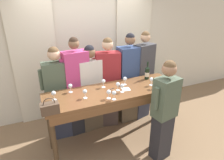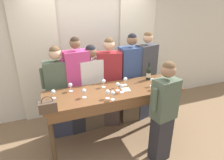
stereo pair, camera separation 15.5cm
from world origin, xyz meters
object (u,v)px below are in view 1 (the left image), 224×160
at_px(wine_glass_front_right, 114,93).
at_px(wine_glass_center_left, 54,94).
at_px(handbag, 50,108).
at_px(guest_striped_shirt, 108,83).
at_px(wine_bottle, 147,73).
at_px(wine_glass_back_right, 125,79).
at_px(guest_pink_top, 77,88).
at_px(host_pouring, 164,111).
at_px(wine_glass_by_bottle, 152,80).
at_px(wine_glass_back_left, 154,83).
at_px(wine_glass_back_mid, 103,82).
at_px(wine_glass_front_mid, 109,92).
at_px(tasting_bar, 114,97).
at_px(wine_glass_near_host, 122,86).
at_px(guest_cream_sweater, 91,89).
at_px(guest_beige_cap, 143,76).
at_px(guest_navy_coat, 129,79).
at_px(potted_plant, 158,86).
at_px(wine_glass_front_left, 70,86).
at_px(wine_glass_center_mid, 118,85).
at_px(guest_olive_jacket, 58,94).

distance_m(wine_glass_front_right, wine_glass_center_left, 0.88).
height_order(handbag, guest_striped_shirt, guest_striped_shirt).
height_order(wine_bottle, guest_striped_shirt, guest_striped_shirt).
bearing_deg(wine_glass_back_right, guest_pink_top, 149.67).
relative_size(guest_striped_shirt, host_pouring, 1.08).
bearing_deg(wine_glass_by_bottle, wine_glass_front_right, -165.08).
relative_size(wine_glass_back_left, wine_glass_back_mid, 1.00).
height_order(wine_glass_front_mid, wine_glass_back_mid, same).
height_order(tasting_bar, handbag, handbag).
height_order(wine_glass_front_mid, guest_pink_top, guest_pink_top).
relative_size(wine_bottle, guest_pink_top, 0.18).
relative_size(wine_glass_back_mid, wine_glass_near_host, 1.00).
bearing_deg(host_pouring, wine_glass_near_host, 132.66).
height_order(guest_cream_sweater, guest_beige_cap, guest_beige_cap).
xyz_separation_m(guest_navy_coat, potted_plant, (1.09, 0.46, -0.54)).
height_order(wine_glass_front_mid, host_pouring, host_pouring).
xyz_separation_m(wine_glass_front_right, wine_glass_back_right, (0.39, 0.41, 0.00)).
height_order(wine_glass_front_left, wine_glass_near_host, same).
bearing_deg(guest_pink_top, wine_glass_by_bottle, -29.04).
height_order(guest_pink_top, potted_plant, guest_pink_top).
xyz_separation_m(wine_glass_front_mid, wine_glass_by_bottle, (0.85, 0.15, -0.00)).
distance_m(wine_glass_back_left, wine_glass_back_mid, 0.84).
height_order(wine_glass_back_right, guest_navy_coat, guest_navy_coat).
distance_m(handbag, wine_glass_center_mid, 1.13).
relative_size(wine_glass_center_mid, guest_cream_sweater, 0.08).
distance_m(wine_glass_back_left, host_pouring, 0.50).
distance_m(wine_glass_front_left, wine_glass_front_mid, 0.64).
bearing_deg(guest_pink_top, potted_plant, 12.07).
xyz_separation_m(wine_glass_front_mid, guest_cream_sweater, (-0.03, 0.78, -0.28)).
bearing_deg(wine_glass_near_host, wine_glass_center_left, 170.54).
distance_m(wine_glass_front_mid, potted_plant, 2.35).
xyz_separation_m(wine_glass_front_left, potted_plant, (2.32, 0.80, -0.77)).
relative_size(guest_olive_jacket, guest_pink_top, 0.93).
xyz_separation_m(guest_striped_shirt, guest_navy_coat, (0.45, 0.00, 0.01)).
height_order(wine_glass_back_mid, wine_glass_near_host, same).
bearing_deg(guest_pink_top, wine_glass_back_right, -30.33).
height_order(tasting_bar, wine_glass_by_bottle, wine_glass_by_bottle).
xyz_separation_m(tasting_bar, wine_glass_front_mid, (-0.18, -0.21, 0.22)).
bearing_deg(guest_beige_cap, tasting_bar, -147.56).
bearing_deg(guest_cream_sweater, guest_pink_top, 180.00).
bearing_deg(wine_glass_center_mid, wine_glass_front_left, 161.34).
bearing_deg(wine_bottle, wine_glass_back_left, -105.87).
bearing_deg(guest_olive_jacket, wine_glass_by_bottle, -23.18).
bearing_deg(host_pouring, wine_glass_front_mid, 152.25).
bearing_deg(wine_glass_by_bottle, host_pouring, -101.42).
bearing_deg(wine_glass_front_left, wine_glass_back_mid, -4.08).
bearing_deg(guest_pink_top, guest_olive_jacket, 180.00).
bearing_deg(guest_olive_jacket, wine_glass_near_host, -36.46).
relative_size(wine_glass_front_right, guest_navy_coat, 0.08).
bearing_deg(guest_olive_jacket, wine_glass_center_mid, -34.04).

